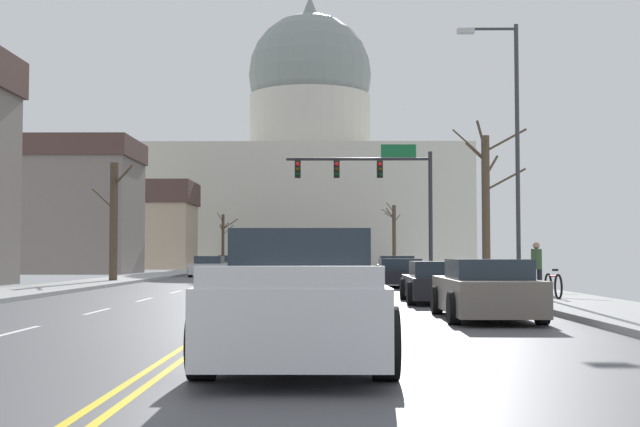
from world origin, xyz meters
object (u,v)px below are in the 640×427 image
sedan_near_01 (399,274)px  sedan_oncoming_00 (209,267)px  street_lamp_right (510,136)px  sedan_oncoming_01 (229,265)px  sedan_near_03 (438,283)px  sedan_near_00 (396,270)px  sedan_near_04 (485,291)px  bicycle_parked (553,286)px  pickup_truck_near_05 (300,301)px  pedestrian_00 (537,265)px  signal_gantry (379,181)px  sedan_near_02 (316,277)px

sedan_near_01 → sedan_oncoming_00: (-10.31, 16.57, 0.03)m
street_lamp_right → sedan_oncoming_01: (-13.24, 35.29, -4.63)m
street_lamp_right → sedan_near_01: 9.71m
sedan_near_03 → sedan_oncoming_01: 40.04m
sedan_near_00 → sedan_near_04: 23.83m
sedan_near_04 → bicycle_parked: size_ratio=2.59×
sedan_near_00 → sedan_near_03: sedan_near_00 is taller
sedan_oncoming_00 → pickup_truck_near_05: bearing=-80.3°
sedan_near_01 → sedan_near_03: (0.11, -11.36, -0.01)m
pickup_truck_near_05 → pedestrian_00: size_ratio=3.53×
sedan_oncoming_00 → sedan_near_04: bearing=-72.7°
signal_gantry → sedan_oncoming_00: bearing=146.9°
street_lamp_right → sedan_near_02: (-6.37, 2.43, -4.64)m
bicycle_parked → sedan_near_02: bearing=139.0°
signal_gantry → street_lamp_right: 18.24m
sedan_near_00 → sedan_oncoming_00: size_ratio=0.99×
pickup_truck_near_05 → pedestrian_00: bearing=65.9°
sedan_near_02 → sedan_near_00: bearing=72.2°
sedan_near_01 → sedan_near_03: bearing=-89.4°
street_lamp_right → sedan_near_03: size_ratio=1.89×
street_lamp_right → pedestrian_00: street_lamp_right is taller
signal_gantry → sedan_near_03: size_ratio=1.71×
sedan_near_04 → pickup_truck_near_05: 7.62m
sedan_near_02 → pickup_truck_near_05: pickup_truck_near_05 is taller
signal_gantry → sedan_near_01: (0.19, -9.98, -4.76)m
pickup_truck_near_05 → sedan_oncoming_00: size_ratio=1.25×
street_lamp_right → sedan_oncoming_00: size_ratio=1.91×
pickup_truck_near_05 → sedan_near_03: bearing=74.6°
sedan_near_04 → pedestrian_00: (3.37, 9.14, 0.43)m
sedan_near_04 → street_lamp_right: bearing=74.3°
signal_gantry → sedan_oncoming_01: 20.60m
street_lamp_right → pickup_truck_near_05: 17.88m
sedan_near_01 → bicycle_parked: sedan_near_01 is taller
sedan_near_02 → pedestrian_00: pedestrian_00 is taller
sedan_near_02 → pedestrian_00: 7.61m
street_lamp_right → pickup_truck_near_05: (-6.34, -16.11, -4.47)m
sedan_near_00 → sedan_near_04: sedan_near_00 is taller
sedan_oncoming_00 → pedestrian_00: (13.98, -24.88, 0.44)m
street_lamp_right → sedan_near_00: 15.32m
street_lamp_right → pickup_truck_near_05: bearing=-111.5°
sedan_near_01 → sedan_near_00: bearing=86.2°
pickup_truck_near_05 → sedan_oncoming_01: pickup_truck_near_05 is taller
signal_gantry → sedan_oncoming_00: size_ratio=1.73×
sedan_near_01 → sedan_oncoming_01: 29.17m
sedan_oncoming_00 → bicycle_parked: (13.66, -28.02, -0.10)m
signal_gantry → pickup_truck_near_05: 34.54m
sedan_near_03 → pickup_truck_near_05: size_ratio=0.81×
sedan_oncoming_01 → bicycle_parked: size_ratio=2.56×
sedan_near_02 → sedan_oncoming_00: size_ratio=1.01×
signal_gantry → sedan_near_04: bearing=-89.0°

